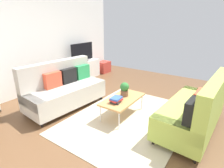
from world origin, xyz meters
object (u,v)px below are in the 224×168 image
Objects in this scene: bottle_1 at (77,60)px; potted_plant at (125,89)px; tv at (82,53)px; couch_beige at (64,89)px; tv_console at (83,70)px; table_book_0 at (116,101)px; couch_green at (196,110)px; coffee_table at (123,99)px; bottle_0 at (74,61)px; storage_trunk at (103,67)px; vase_0 at (69,62)px.

potted_plant is at bearing -112.66° from bottle_1.
couch_beige is at bearing -148.38° from tv.
table_book_0 is at bearing -123.96° from tv_console.
coffee_table is (-0.28, 1.42, -0.05)m from couch_green.
bottle_1 reaches higher than bottle_0.
storage_trunk is at bearing 44.98° from potted_plant.
coffee_table is 5.25× the size of bottle_1.
vase_0 is at bearing 70.85° from coffee_table.
coffee_table is at bearing -112.87° from bottle_0.
tv reaches higher than storage_trunk.
table_book_0 is (0.14, -1.41, -0.01)m from couch_beige.
bottle_0 is at bearing -137.16° from couch_beige.
coffee_table is at bearing -2.22° from table_book_0.
coffee_table is 2.80m from bottle_0.
couch_green is 8.12× the size of table_book_0.
couch_beige is 6.24× the size of potted_plant.
vase_0 reaches higher than table_book_0.
bottle_0 is at bearing 82.10° from couch_green.
bottle_0 is at bearing -29.39° from vase_0.
bottle_1 is at bearing 177.56° from storage_trunk.
table_book_0 is (-0.24, 0.01, 0.05)m from coffee_table.
couch_beige is 1.48m from potted_plant.
bottle_0 is (0.94, 2.52, 0.14)m from potted_plant.
tv is 5.80× the size of bottle_0.
couch_beige is 3.78× the size of storage_trunk.
coffee_table is 2.82m from vase_0.
couch_beige is at bearing 105.01° from coffee_table.
tv is at bearing 76.51° from couch_green.
vase_0 is at bearing 174.90° from storage_trunk.
vase_0 is (0.92, 2.65, 0.33)m from coffee_table.
bottle_1 is (1.05, 2.52, 0.16)m from potted_plant.
bottle_0 is (0.80, 3.98, 0.28)m from couch_green.
couch_green is at bearing -69.92° from table_book_0.
couch_beige is at bearing -142.08° from bottle_0.
couch_green is 1.45m from coffee_table.
couch_green is 1.95× the size of tv.
couch_beige is 11.39× the size of bottle_0.
bottle_1 is (1.57, 1.14, 0.29)m from couch_beige.
couch_green is 4.56m from storage_trunk.
bottle_0 is (1.32, 2.55, 0.29)m from table_book_0.
bottle_0 is (-0.42, -0.04, 0.41)m from tv_console.
coffee_table is at bearing -136.13° from storage_trunk.
couch_green reaches higher than potted_plant.
tv is 0.48m from bottle_0.
couch_beige is at bearing -147.94° from tv_console.
table_book_0 is 2.89m from bottle_0.
bottle_1 is at bearing -172.64° from tv_console.
couch_green is at bearing -98.96° from vase_0.
couch_beige is at bearing -144.09° from bottle_1.
bottle_1 is at bearing 60.64° from table_book_0.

